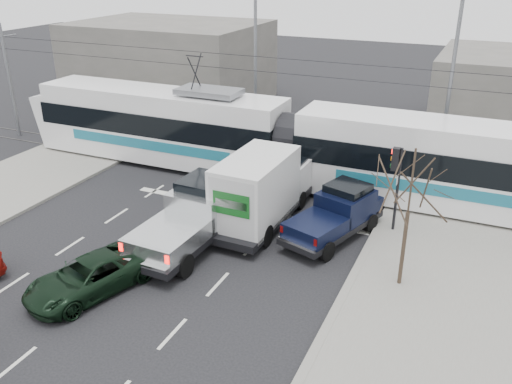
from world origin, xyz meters
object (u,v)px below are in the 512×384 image
at_px(tram, 291,143).
at_px(box_truck, 262,190).
at_px(street_lamp_far, 253,55).
at_px(bare_tree, 411,188).
at_px(traffic_signal, 396,171).
at_px(street_lamp_near, 447,78).
at_px(green_car, 89,276).
at_px(navy_pickup, 338,213).
at_px(silver_pickup, 196,214).

height_order(tram, box_truck, tram).
relative_size(tram, box_truck, 4.54).
bearing_deg(box_truck, street_lamp_far, 117.33).
bearing_deg(bare_tree, traffic_signal, 105.76).
relative_size(bare_tree, box_truck, 0.77).
bearing_deg(street_lamp_near, traffic_signal, -96.41).
relative_size(box_truck, green_car, 1.44).
bearing_deg(street_lamp_far, navy_pickup, -51.06).
distance_m(bare_tree, navy_pickup, 4.96).
distance_m(navy_pickup, green_car, 9.96).
distance_m(street_lamp_far, tram, 8.45).
distance_m(street_lamp_near, box_truck, 11.44).
bearing_deg(traffic_signal, street_lamp_near, 83.59).
xyz_separation_m(traffic_signal, green_car, (-8.57, -8.70, -2.11)).
height_order(bare_tree, street_lamp_near, street_lamp_near).
xyz_separation_m(street_lamp_far, navy_pickup, (8.70, -10.76, -4.08)).
relative_size(traffic_signal, street_lamp_far, 0.40).
distance_m(tram, box_truck, 4.88).
bearing_deg(green_car, box_truck, 82.36).
height_order(box_truck, green_car, box_truck).
height_order(tram, green_car, tram).
height_order(street_lamp_near, silver_pickup, street_lamp_near).
bearing_deg(green_car, silver_pickup, 89.41).
bearing_deg(navy_pickup, street_lamp_far, 146.90).
distance_m(silver_pickup, navy_pickup, 5.76).
bearing_deg(box_truck, tram, 97.20).
distance_m(street_lamp_near, navy_pickup, 10.06).
height_order(street_lamp_far, box_truck, street_lamp_far).
distance_m(street_lamp_far, navy_pickup, 14.42).
xyz_separation_m(tram, box_truck, (0.51, -4.82, -0.54)).
height_order(street_lamp_far, navy_pickup, street_lamp_far).
bearing_deg(green_car, street_lamp_far, 113.78).
bearing_deg(bare_tree, street_lamp_near, 91.42).
distance_m(bare_tree, green_car, 11.24).
xyz_separation_m(traffic_signal, tram, (-5.75, 3.29, -0.60)).
bearing_deg(navy_pickup, traffic_signal, 50.70).
height_order(street_lamp_near, green_car, street_lamp_near).
bearing_deg(tram, bare_tree, -46.78).
distance_m(tram, silver_pickup, 7.43).
relative_size(street_lamp_near, street_lamp_far, 1.00).
xyz_separation_m(traffic_signal, box_truck, (-5.24, -1.53, -1.15)).
bearing_deg(bare_tree, silver_pickup, 179.73).
bearing_deg(silver_pickup, box_truck, 55.67).
height_order(tram, navy_pickup, tram).
height_order(street_lamp_near, box_truck, street_lamp_near).
bearing_deg(tram, street_lamp_near, 32.42).
xyz_separation_m(bare_tree, street_lamp_far, (-11.79, 13.50, 1.32)).
relative_size(box_truck, navy_pickup, 1.22).
xyz_separation_m(traffic_signal, navy_pickup, (-1.96, -1.26, -1.70)).
bearing_deg(navy_pickup, green_car, -113.66).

